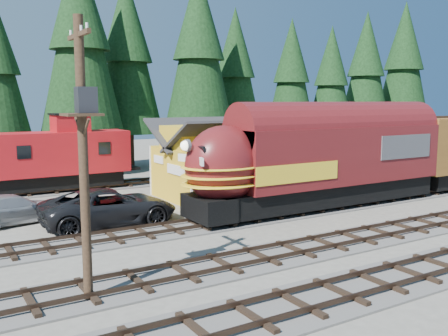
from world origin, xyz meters
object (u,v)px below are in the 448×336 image
utility_pole (84,142)px  pickup_truck_a (109,207)px  depot (248,151)px  pickup_truck_b (13,209)px  caboose (58,156)px  locomotive (314,163)px

utility_pole → pickup_truck_a: (3.79, 9.20, -4.20)m
depot → pickup_truck_b: depot is taller
pickup_truck_a → caboose: bearing=-0.0°
depot → caboose: caboose is taller
depot → utility_pole: 20.02m
locomotive → pickup_truck_b: 16.94m
pickup_truck_a → pickup_truck_b: (-4.23, 3.01, -0.19)m
depot → pickup_truck_a: bearing=-161.3°
depot → caboose: (-11.12, 7.50, -0.41)m
locomotive → utility_pole: utility_pole is taller
utility_pole → pickup_truck_b: utility_pole is taller
pickup_truck_a → pickup_truck_b: bearing=55.3°
depot → utility_pole: size_ratio=1.41×
pickup_truck_b → pickup_truck_a: bearing=-139.2°
locomotive → caboose: size_ratio=1.81×
depot → caboose: size_ratio=1.30×
pickup_truck_a → utility_pole: bearing=158.3°
pickup_truck_b → utility_pole: bearing=168.3°
depot → caboose: 13.42m
locomotive → pickup_truck_a: bearing=166.9°
utility_pole → pickup_truck_a: utility_pole is taller
caboose → pickup_truck_b: (-4.38, -8.30, -1.77)m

